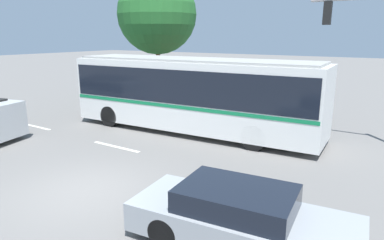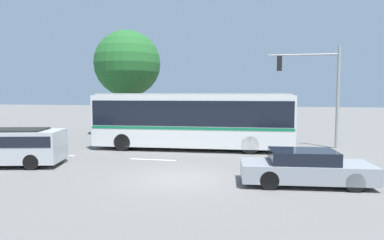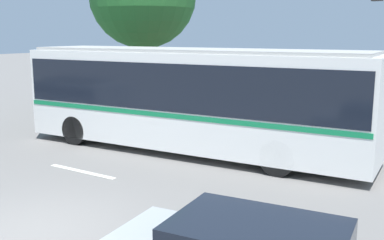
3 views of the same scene
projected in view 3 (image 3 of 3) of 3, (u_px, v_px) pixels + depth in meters
name	position (u px, v px, depth m)	size (l,w,h in m)	color
ground_plane	(33.00, 232.00, 8.84)	(140.00, 140.00, 0.00)	slate
city_bus	(190.00, 94.00, 14.62)	(11.76, 3.25, 3.33)	silver
flowering_hedge	(223.00, 106.00, 18.90)	(7.34, 1.09, 1.68)	#286028
lane_stripe_near	(82.00, 171.00, 12.71)	(2.40, 0.16, 0.01)	silver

